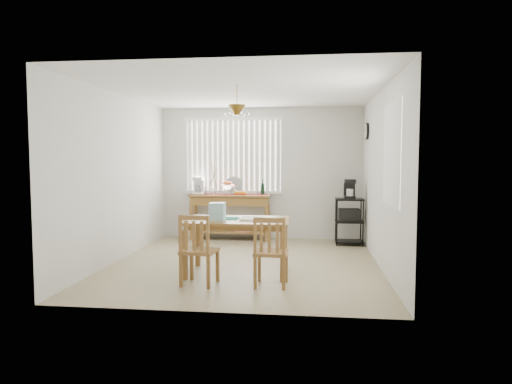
# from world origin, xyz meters

# --- Properties ---
(ground) EXTENTS (4.00, 4.50, 0.01)m
(ground) POSITION_xyz_m (0.00, 0.00, -0.01)
(ground) COLOR #9C8D69
(room_shell) EXTENTS (4.20, 4.70, 2.70)m
(room_shell) POSITION_xyz_m (0.00, 0.01, 1.69)
(room_shell) COLOR silver
(room_shell) RESTS_ON ground
(sideboard) EXTENTS (1.58, 0.44, 0.89)m
(sideboard) POSITION_xyz_m (-0.57, 2.01, 0.67)
(sideboard) COLOR olive
(sideboard) RESTS_ON ground
(sideboard_items) EXTENTS (1.50, 0.37, 0.68)m
(sideboard_items) POSITION_xyz_m (-0.84, 2.02, 1.03)
(sideboard_items) COLOR maroon
(sideboard_items) RESTS_ON sideboard
(wire_cart) EXTENTS (0.51, 0.40, 0.86)m
(wire_cart) POSITION_xyz_m (1.70, 1.71, 0.52)
(wire_cart) COLOR black
(wire_cart) RESTS_ON ground
(cart_items) EXTENTS (0.20, 0.24, 0.35)m
(cart_items) POSITION_xyz_m (1.70, 1.72, 1.02)
(cart_items) COLOR black
(cart_items) RESTS_ON wire_cart
(dining_table) EXTENTS (1.43, 0.94, 0.76)m
(dining_table) POSITION_xyz_m (-0.02, -0.62, 0.67)
(dining_table) COLOR olive
(dining_table) RESTS_ON ground
(table_items) EXTENTS (1.09, 0.50, 0.24)m
(table_items) POSITION_xyz_m (-0.16, -0.74, 0.85)
(table_items) COLOR #126A5A
(table_items) RESTS_ON dining_table
(chair_left) EXTENTS (0.46, 0.46, 0.90)m
(chair_left) POSITION_xyz_m (-0.42, -1.26, 0.44)
(chair_left) COLOR olive
(chair_left) RESTS_ON ground
(chair_right) EXTENTS (0.42, 0.42, 0.89)m
(chair_right) POSITION_xyz_m (0.49, -1.23, 0.43)
(chair_right) COLOR olive
(chair_right) RESTS_ON ground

